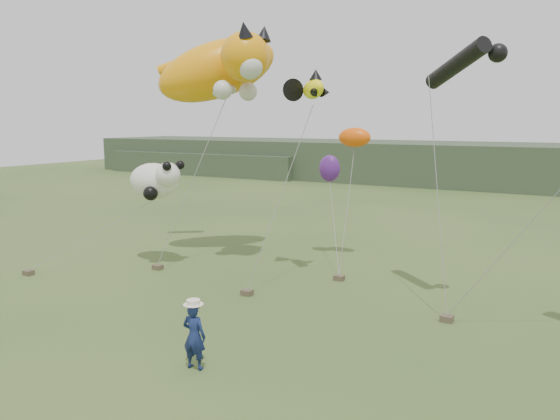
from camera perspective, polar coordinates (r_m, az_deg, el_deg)
The scene contains 8 objects.
ground at distance 15.62m, azimuth -10.13°, elevation -14.12°, with size 120.00×120.00×0.00m, color #385123.
headland at distance 57.17m, azimuth 16.98°, elevation 4.62°, with size 90.00×13.00×4.00m.
festival_attendant at distance 14.14m, azimuth -8.96°, elevation -12.89°, with size 0.63×0.41×1.71m, color navy.
sandbag_anchors at distance 20.82m, azimuth -5.02°, elevation -7.69°, with size 16.33×5.84×0.20m.
cat_kite at distance 24.42m, azimuth -6.03°, elevation 14.54°, with size 7.11×5.56×3.98m.
fish_kite at distance 20.96m, azimuth 2.60°, elevation 12.52°, with size 2.39×1.57×1.14m.
panda_kite at distance 23.88m, azimuth -12.86°, elevation 3.04°, with size 2.72×1.76×1.69m.
misc_kites at distance 24.31m, azimuth 6.67°, elevation 6.15°, with size 2.39×0.84×2.42m.
Camera 1 is at (9.26, -10.96, 6.17)m, focal length 35.00 mm.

